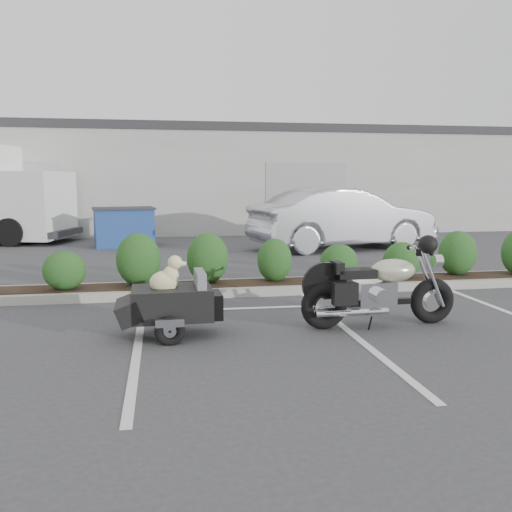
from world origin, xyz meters
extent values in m
plane|color=#38383A|center=(0.00, 0.00, 0.00)|extent=(90.00, 90.00, 0.00)
cube|color=#9E9E93|center=(1.00, 2.20, 0.07)|extent=(12.00, 1.00, 0.15)
cube|color=#9EA099|center=(0.00, 17.00, 2.00)|extent=(26.00, 10.00, 4.00)
torus|color=black|center=(0.91, -0.41, 0.31)|extent=(0.64, 0.18, 0.63)
torus|color=black|center=(2.47, -0.37, 0.31)|extent=(0.64, 0.18, 0.63)
cylinder|color=silver|center=(0.91, -0.41, 0.31)|extent=(0.27, 0.12, 0.27)
cylinder|color=silver|center=(2.47, -0.37, 0.31)|extent=(0.23, 0.10, 0.23)
cylinder|color=silver|center=(2.41, -0.47, 0.66)|extent=(0.41, 0.06, 0.84)
cylinder|color=silver|center=(2.41, -0.28, 0.66)|extent=(0.41, 0.06, 0.84)
cylinder|color=silver|center=(2.26, -0.38, 1.02)|extent=(0.05, 0.66, 0.03)
cylinder|color=silver|center=(2.52, -0.37, 0.87)|extent=(0.12, 0.17, 0.17)
sphere|color=black|center=(2.23, -0.66, 1.14)|extent=(0.25, 0.25, 0.25)
cube|color=silver|center=(1.62, -0.39, 0.45)|extent=(0.53, 0.33, 0.32)
cube|color=black|center=(1.72, -0.39, 0.33)|extent=(0.85, 0.11, 0.08)
ellipsoid|color=#BEBB99|center=(1.88, -0.39, 0.76)|extent=(0.63, 0.37, 0.31)
cube|color=black|center=(1.34, -0.40, 0.74)|extent=(0.53, 0.30, 0.11)
cube|color=black|center=(1.08, -0.41, 0.82)|extent=(0.12, 0.29, 0.15)
cylinder|color=silver|center=(1.25, -0.57, 0.25)|extent=(1.00, 0.11, 0.09)
cylinder|color=silver|center=(1.24, -0.23, 0.25)|extent=(1.00, 0.11, 0.09)
cube|color=black|center=(1.11, -0.67, 0.52)|extent=(0.32, 0.14, 0.28)
cube|color=black|center=(-1.08, -0.39, 0.43)|extent=(1.01, 0.70, 0.40)
cube|color=slate|center=(-0.72, -0.38, 0.68)|extent=(0.13, 0.59, 0.28)
cube|color=slate|center=(-1.03, -0.39, 0.53)|extent=(0.68, 0.60, 0.04)
cube|color=black|center=(-1.60, -0.40, 0.36)|extent=(0.37, 0.69, 0.35)
cube|color=black|center=(-0.55, -0.38, 0.38)|extent=(0.20, 0.48, 0.32)
torus|color=black|center=(-1.12, -0.79, 0.17)|extent=(0.37, 0.11, 0.37)
torus|color=black|center=(-1.14, 0.00, 0.17)|extent=(0.37, 0.11, 0.37)
cube|color=silver|center=(-1.12, -0.84, 0.28)|extent=(0.34, 0.08, 0.09)
cube|color=silver|center=(-1.14, 0.05, 0.28)|extent=(0.34, 0.08, 0.09)
cylinder|color=black|center=(-1.13, -0.39, 0.17)|extent=(0.06, 0.85, 0.04)
cylinder|color=silver|center=(-0.32, -0.37, 0.31)|extent=(0.57, 0.05, 0.03)
ellipsoid|color=beige|center=(-1.17, -0.39, 0.70)|extent=(0.36, 0.25, 0.28)
ellipsoid|color=beige|center=(-1.09, -0.39, 0.77)|extent=(0.21, 0.20, 0.26)
sphere|color=beige|center=(-1.03, -0.39, 0.94)|extent=(0.18, 0.18, 0.18)
ellipsoid|color=beige|center=(-0.95, -0.39, 0.92)|extent=(0.13, 0.08, 0.07)
sphere|color=black|center=(-0.89, -0.39, 0.92)|extent=(0.03, 0.03, 0.03)
ellipsoid|color=beige|center=(-1.07, -0.44, 0.96)|extent=(0.05, 0.04, 0.10)
ellipsoid|color=beige|center=(-1.07, -0.34, 0.96)|extent=(0.05, 0.04, 0.10)
cylinder|color=beige|center=(-1.06, -0.45, 0.59)|extent=(0.04, 0.04, 0.11)
cylinder|color=beige|center=(-1.06, -0.33, 0.59)|extent=(0.04, 0.04, 0.11)
imported|color=#B1B1B9|center=(3.94, 7.74, 0.88)|extent=(5.60, 2.93, 1.76)
cube|color=navy|center=(-2.32, 9.45, 0.56)|extent=(1.85, 1.38, 1.12)
cube|color=#2D2D30|center=(-2.32, 9.45, 1.14)|extent=(1.95, 1.49, 0.06)
cube|color=silver|center=(-5.19, 10.93, 1.19)|extent=(2.44, 2.64, 2.10)
cube|color=black|center=(-5.19, 10.93, 0.91)|extent=(0.57, 1.77, 0.96)
cylinder|color=black|center=(-5.66, 9.97, 0.43)|extent=(0.90, 0.49, 0.86)
cylinder|color=black|center=(-5.09, 11.99, 0.43)|extent=(0.90, 0.49, 0.86)
camera|label=1|loc=(-1.18, -7.17, 1.96)|focal=38.00mm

